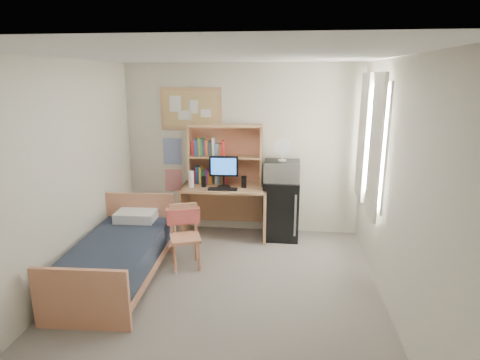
# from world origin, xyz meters

# --- Properties ---
(floor) EXTENTS (3.60, 4.20, 0.02)m
(floor) POSITION_xyz_m (0.00, 0.00, -0.01)
(floor) COLOR gray
(floor) RESTS_ON ground
(ceiling) EXTENTS (3.60, 4.20, 0.02)m
(ceiling) POSITION_xyz_m (0.00, 0.00, 2.60)
(ceiling) COLOR white
(ceiling) RESTS_ON wall_back
(wall_back) EXTENTS (3.60, 0.04, 2.60)m
(wall_back) POSITION_xyz_m (0.00, 2.10, 1.30)
(wall_back) COLOR silver
(wall_back) RESTS_ON floor
(wall_front) EXTENTS (3.60, 0.04, 2.60)m
(wall_front) POSITION_xyz_m (0.00, -2.10, 1.30)
(wall_front) COLOR silver
(wall_front) RESTS_ON floor
(wall_left) EXTENTS (0.04, 4.20, 2.60)m
(wall_left) POSITION_xyz_m (-1.80, 0.00, 1.30)
(wall_left) COLOR silver
(wall_left) RESTS_ON floor
(wall_right) EXTENTS (0.04, 4.20, 2.60)m
(wall_right) POSITION_xyz_m (1.80, 0.00, 1.30)
(wall_right) COLOR silver
(wall_right) RESTS_ON floor
(window_unit) EXTENTS (0.10, 1.40, 1.70)m
(window_unit) POSITION_xyz_m (1.75, 1.20, 1.60)
(window_unit) COLOR white
(window_unit) RESTS_ON wall_right
(curtain_left) EXTENTS (0.04, 0.55, 1.70)m
(curtain_left) POSITION_xyz_m (1.72, 0.80, 1.60)
(curtain_left) COLOR white
(curtain_left) RESTS_ON wall_right
(curtain_right) EXTENTS (0.04, 0.55, 1.70)m
(curtain_right) POSITION_xyz_m (1.72, 1.60, 1.60)
(curtain_right) COLOR white
(curtain_right) RESTS_ON wall_right
(bulletin_board) EXTENTS (0.94, 0.03, 0.64)m
(bulletin_board) POSITION_xyz_m (-0.78, 2.08, 1.92)
(bulletin_board) COLOR tan
(bulletin_board) RESTS_ON wall_back
(poster_wave) EXTENTS (0.30, 0.01, 0.42)m
(poster_wave) POSITION_xyz_m (-1.10, 2.09, 1.25)
(poster_wave) COLOR #27469D
(poster_wave) RESTS_ON wall_back
(poster_japan) EXTENTS (0.28, 0.01, 0.36)m
(poster_japan) POSITION_xyz_m (-1.10, 2.09, 0.78)
(poster_japan) COLOR red
(poster_japan) RESTS_ON wall_back
(desk) EXTENTS (1.30, 0.68, 0.80)m
(desk) POSITION_xyz_m (-0.22, 1.76, 0.40)
(desk) COLOR tan
(desk) RESTS_ON floor
(desk_chair) EXTENTS (0.52, 0.52, 0.81)m
(desk_chair) POSITION_xyz_m (-0.57, 0.67, 0.41)
(desk_chair) COLOR tan
(desk_chair) RESTS_ON floor
(mini_fridge) EXTENTS (0.53, 0.53, 0.90)m
(mini_fridge) POSITION_xyz_m (0.63, 1.81, 0.45)
(mini_fridge) COLOR black
(mini_fridge) RESTS_ON floor
(bed) EXTENTS (1.00, 1.88, 0.51)m
(bed) POSITION_xyz_m (-1.28, 0.20, 0.25)
(bed) COLOR #1C2332
(bed) RESTS_ON floor
(hutch) EXTENTS (1.12, 0.32, 0.91)m
(hutch) POSITION_xyz_m (-0.23, 1.91, 1.25)
(hutch) COLOR tan
(hutch) RESTS_ON desk
(monitor) EXTENTS (0.43, 0.05, 0.45)m
(monitor) POSITION_xyz_m (-0.22, 1.70, 1.03)
(monitor) COLOR black
(monitor) RESTS_ON desk
(keyboard) EXTENTS (0.43, 0.15, 0.02)m
(keyboard) POSITION_xyz_m (-0.22, 1.56, 0.81)
(keyboard) COLOR black
(keyboard) RESTS_ON desk
(speaker_left) EXTENTS (0.07, 0.07, 0.16)m
(speaker_left) POSITION_xyz_m (-0.52, 1.69, 0.88)
(speaker_left) COLOR black
(speaker_left) RESTS_ON desk
(speaker_right) EXTENTS (0.07, 0.07, 0.17)m
(speaker_right) POSITION_xyz_m (0.08, 1.71, 0.88)
(speaker_right) COLOR black
(speaker_right) RESTS_ON desk
(water_bottle) EXTENTS (0.07, 0.07, 0.25)m
(water_bottle) POSITION_xyz_m (-0.70, 1.65, 0.92)
(water_bottle) COLOR white
(water_bottle) RESTS_ON desk
(hoodie) EXTENTS (0.45, 0.27, 0.21)m
(hoodie) POSITION_xyz_m (-0.63, 0.86, 0.63)
(hoodie) COLOR #CC554D
(hoodie) RESTS_ON desk_chair
(microwave) EXTENTS (0.52, 0.39, 0.30)m
(microwave) POSITION_xyz_m (0.63, 1.79, 1.05)
(microwave) COLOR #BCBBC1
(microwave) RESTS_ON mini_fridge
(desk_fan) EXTENTS (0.24, 0.24, 0.30)m
(desk_fan) POSITION_xyz_m (0.63, 1.79, 1.35)
(desk_fan) COLOR white
(desk_fan) RESTS_ON microwave
(pillow) EXTENTS (0.54, 0.39, 0.13)m
(pillow) POSITION_xyz_m (-1.31, 0.95, 0.57)
(pillow) COLOR white
(pillow) RESTS_ON bed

